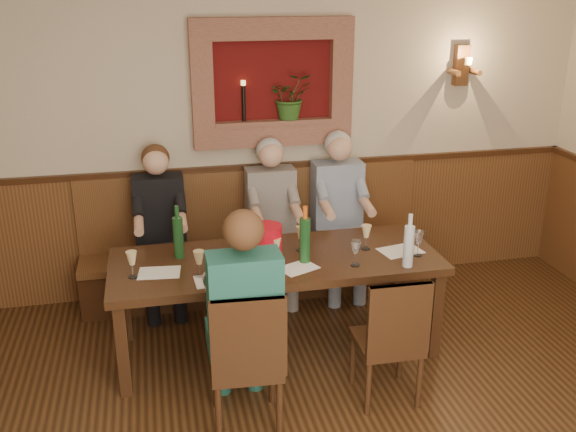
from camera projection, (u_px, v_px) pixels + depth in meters
name	position (u px, v px, depth m)	size (l,w,h in m)	color
room_shell	(364.00, 183.00, 2.60)	(6.04, 6.04, 2.82)	#C4B194
wall_niche	(278.00, 88.00, 5.37)	(1.36, 0.30, 1.06)	#510C0B
wall_sconce	(462.00, 66.00, 5.65)	(0.25, 0.20, 0.35)	#542F18
dining_table	(276.00, 267.00, 4.71)	(2.40, 0.90, 0.75)	black
bench	(255.00, 259.00, 5.70)	(3.00, 0.45, 1.11)	#381E0F
chair_near_left	(247.00, 386.00, 3.99)	(0.46, 0.46, 0.98)	black
chair_near_right	(387.00, 362.00, 4.27)	(0.41, 0.41, 0.92)	black
person_bench_left	(162.00, 244.00, 5.35)	(0.42, 0.51, 1.42)	black
person_bench_mid	(273.00, 235.00, 5.54)	(0.42, 0.51, 1.42)	#534D4C
person_bench_right	(339.00, 228.00, 5.65)	(0.43, 0.53, 1.45)	navy
person_chair_front	(244.00, 334.00, 3.95)	(0.43, 0.53, 1.46)	navy
spittoon_bucket	(266.00, 243.00, 4.62)	(0.23, 0.23, 0.26)	red
wine_bottle_green_a	(305.00, 239.00, 4.56)	(0.08, 0.08, 0.42)	#19471E
wine_bottle_green_b	(178.00, 236.00, 4.64)	(0.09, 0.09, 0.40)	#19471E
water_bottle	(409.00, 245.00, 4.50)	(0.08, 0.08, 0.39)	silver
tasting_sheet_a	(159.00, 273.00, 4.45)	(0.29, 0.20, 0.00)	white
tasting_sheet_b	(298.00, 268.00, 4.52)	(0.26, 0.19, 0.00)	white
tasting_sheet_c	(401.00, 251.00, 4.81)	(0.31, 0.22, 0.00)	white
tasting_sheet_d	(216.00, 280.00, 4.34)	(0.29, 0.20, 0.00)	white
wine_glass_0	(132.00, 265.00, 4.35)	(0.08, 0.08, 0.19)	#E4CA88
wine_glass_1	(199.00, 264.00, 4.36)	(0.08, 0.08, 0.19)	#E4CA88
wine_glass_2	(366.00, 237.00, 4.81)	(0.08, 0.08, 0.19)	#E4CA88
wine_glass_3	(276.00, 251.00, 4.57)	(0.08, 0.08, 0.19)	#E4CA88
wine_glass_4	(246.00, 263.00, 4.37)	(0.08, 0.08, 0.19)	#E4CA88
wine_glass_5	(239.00, 247.00, 4.64)	(0.08, 0.08, 0.19)	white
wine_glass_6	(301.00, 239.00, 4.79)	(0.08, 0.08, 0.19)	#E4CA88
wine_glass_7	(356.00, 253.00, 4.53)	(0.08, 0.08, 0.19)	white
wine_glass_8	(418.00, 244.00, 4.69)	(0.08, 0.08, 0.19)	white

